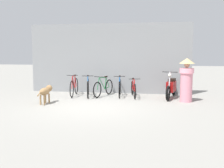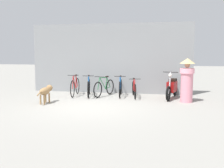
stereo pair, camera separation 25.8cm
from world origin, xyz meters
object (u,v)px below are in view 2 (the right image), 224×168
bicycle_0 (75,87)px  bicycle_2 (104,88)px  stray_dog (46,91)px  motorcycle (172,87)px  bicycle_3 (120,88)px  person_in_robes (187,79)px  bicycle_4 (134,89)px  bicycle_1 (89,87)px

bicycle_0 → bicycle_2: bicycle_0 is taller
stray_dog → bicycle_0: bearing=-10.1°
bicycle_2 → motorcycle: motorcycle is taller
bicycle_3 → person_in_robes: (2.62, -0.86, 0.51)m
motorcycle → stray_dog: 4.91m
bicycle_4 → stray_dog: bicycle_4 is taller
bicycle_0 → bicycle_1: size_ratio=0.98×
bicycle_1 → stray_dog: size_ratio=1.66×
bicycle_2 → person_in_robes: (3.30, -0.79, 0.52)m
stray_dog → bicycle_1: bearing=-26.3°
bicycle_0 → motorcycle: (4.05, 0.07, 0.06)m
bicycle_4 → person_in_robes: person_in_robes is taller
motorcycle → stray_dog: bearing=-53.9°
bicycle_2 → person_in_robes: bearing=93.1°
bicycle_0 → bicycle_3: (1.94, 0.19, -0.01)m
bicycle_1 → stray_dog: bicycle_1 is taller
person_in_robes → bicycle_1: bearing=20.4°
bicycle_2 → person_in_robes: 3.44m
bicycle_1 → motorcycle: motorcycle is taller
bicycle_4 → person_in_robes: size_ratio=1.00×
bicycle_4 → motorcycle: 1.53m
motorcycle → stray_dog: motorcycle is taller
bicycle_3 → stray_dog: bicycle_3 is taller
bicycle_3 → bicycle_0: bearing=-91.0°
bicycle_3 → stray_dog: bearing=-55.6°
bicycle_1 → bicycle_3: size_ratio=1.04×
bicycle_0 → motorcycle: bearing=84.2°
bicycle_0 → bicycle_2: (1.25, 0.12, -0.02)m
bicycle_3 → motorcycle: (2.12, -0.12, 0.07)m
bicycle_2 → stray_dog: 2.63m
bicycle_2 → motorcycle: bearing=105.5°
bicycle_0 → stray_dog: bicycle_0 is taller
person_in_robes → motorcycle: bearing=-25.8°
motorcycle → bicycle_0: bearing=-76.3°
bicycle_3 → stray_dog: (-2.39, -2.07, 0.08)m
bicycle_3 → stray_dog: 3.17m
bicycle_1 → bicycle_2: bicycle_1 is taller
stray_dog → person_in_robes: bearing=-72.9°
bicycle_1 → bicycle_4: (1.92, 0.09, -0.04)m
bicycle_1 → person_in_robes: (3.95, -0.65, 0.50)m
bicycle_3 → person_in_robes: 2.81m
motorcycle → stray_dog: size_ratio=1.84×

